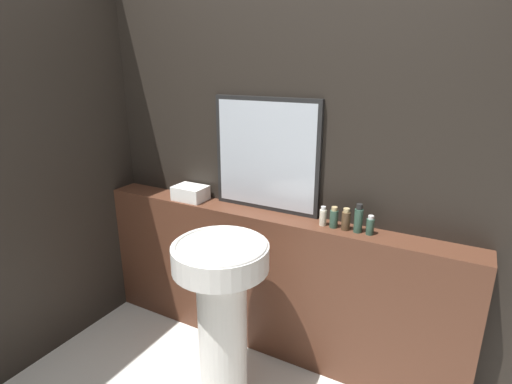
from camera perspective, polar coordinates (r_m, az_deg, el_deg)
The scene contains 10 objects.
wall_back at distance 2.48m, azimuth 3.15°, elevation 4.29°, with size 8.00×0.06×2.50m.
vanity_counter at distance 2.66m, azimuth 1.60°, elevation -12.79°, with size 2.44×0.20×0.95m.
pedestal_sink at distance 2.25m, azimuth -4.91°, elevation -15.43°, with size 0.51×0.51×0.95m.
mirror at distance 2.45m, azimuth 1.44°, elevation 5.26°, with size 0.70×0.03×0.70m.
towel_stack at distance 2.74m, azimuth -9.34°, elevation -0.13°, with size 0.22×0.16×0.09m.
shampoo_bottle at distance 2.31m, azimuth 9.54°, elevation -3.49°, with size 0.04×0.04×0.11m.
conditioner_bottle at distance 2.29m, azimuth 11.06°, elevation -3.66°, with size 0.05×0.05×0.12m.
lotion_bottle at distance 2.27m, azimuth 12.72°, elevation -3.91°, with size 0.05×0.05×0.13m.
body_wash_bottle at distance 2.25m, azimuth 14.42°, elevation -3.79°, with size 0.05×0.05×0.16m.
hand_soap_bottle at distance 2.24m, azimuth 16.00°, elevation -4.66°, with size 0.04×0.04×0.11m.
Camera 1 is at (1.04, -0.77, 1.83)m, focal length 28.00 mm.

